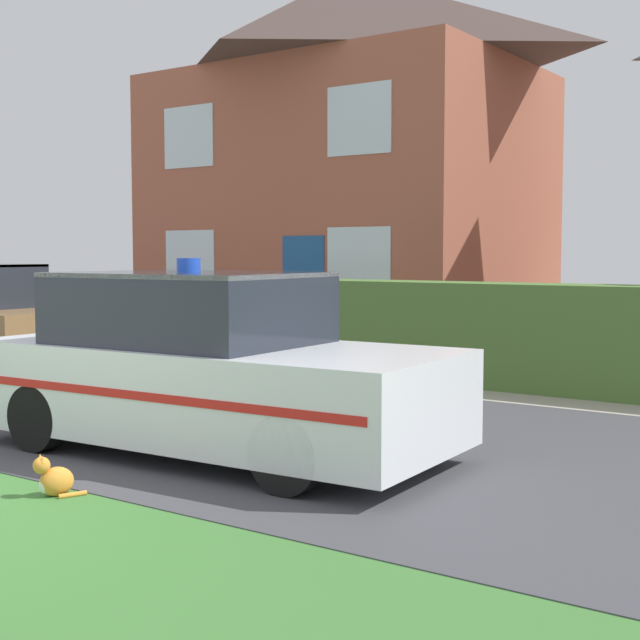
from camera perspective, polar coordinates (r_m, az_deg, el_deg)
The scene contains 5 objects.
road_strip at distance 9.36m, azimuth -5.37°, elevation -6.54°, with size 28.00×5.44×0.01m, color #424247.
garden_hedge at distance 12.15m, azimuth 9.50°, elevation -0.84°, with size 10.33×0.85×1.37m, color #4C7233.
police_car at distance 7.90m, azimuth -7.27°, elevation -3.05°, with size 4.40×2.00×1.71m.
cat at distance 6.83m, azimuth -16.69°, elevation -9.72°, with size 0.30×0.31×0.32m.
house_left at distance 20.53m, azimuth 1.87°, elevation 10.80°, with size 8.23×6.20×8.01m.
Camera 1 is at (5.97, -3.24, 1.76)m, focal length 50.00 mm.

